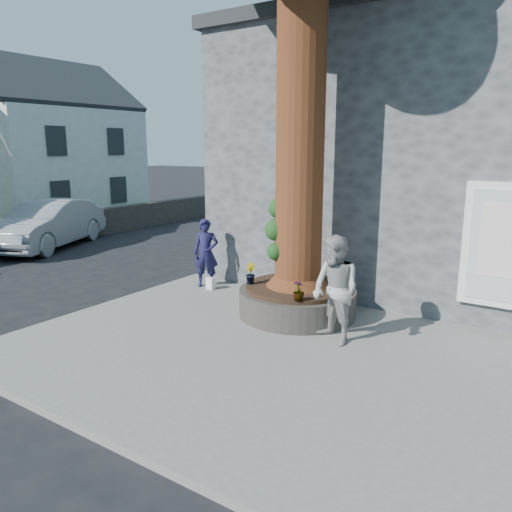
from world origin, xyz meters
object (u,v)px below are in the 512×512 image
Objects in this scene: woman at (335,290)px; car_silver at (48,224)px; planter at (297,300)px; man at (206,253)px.

woman is 12.09m from car_silver.
woman reaches higher than planter.
woman reaches higher than car_silver.
planter is 10.74m from car_silver.
man reaches higher than car_silver.
man is 4.29m from woman.
man is 0.33× the size of car_silver.
planter is 1.25× the size of woman.
woman is at bearing -53.71° from man.
planter is 1.42× the size of man.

